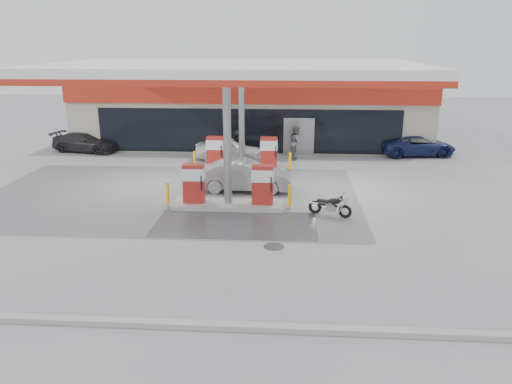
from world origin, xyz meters
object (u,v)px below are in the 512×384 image
sedan_white (230,149)px  hatchback_silver (245,176)px  parked_car_left (85,142)px  pump_island_far (242,157)px  attendant (296,143)px  pump_island_near (228,190)px  parked_car_right (417,145)px  parked_motorcycle (331,206)px  biker_walking (237,147)px

sedan_white → hatchback_silver: hatchback_silver is taller
hatchback_silver → parked_car_left: size_ratio=1.03×
pump_island_far → attendant: 4.01m
pump_island_near → pump_island_far: bearing=90.0°
pump_island_far → parked_car_right: size_ratio=1.17×
pump_island_near → attendant: attendant is taller
pump_island_far → parked_motorcycle: size_ratio=3.08×
biker_walking → parked_car_right: bearing=-18.3°
attendant → pump_island_far: bearing=140.5°
pump_island_near → sedan_white: size_ratio=1.33×
parked_motorcycle → sedan_white: bearing=140.6°
biker_walking → pump_island_near: bearing=-116.4°
pump_island_near → parked_car_right: size_ratio=1.17×
parked_motorcycle → attendant: bearing=119.0°
hatchback_silver → parked_car_left: 12.95m
attendant → biker_walking: 3.38m
sedan_white → attendant: (3.74, 0.60, 0.31)m
parked_motorcycle → hatchback_silver: (-3.61, 3.19, 0.30)m
pump_island_near → parked_car_right: (10.00, 10.30, -0.10)m
pump_island_near → biker_walking: bearing=93.3°
parked_motorcycle → pump_island_far: bearing=142.6°
sedan_white → parked_car_right: (10.89, 2.10, -0.05)m
parked_car_right → biker_walking: size_ratio=2.71×
pump_island_near → biker_walking: pump_island_near is taller
pump_island_near → sedan_white: (-0.89, 8.20, -0.05)m
parked_car_left → parked_car_right: size_ratio=0.93×
parked_motorcycle → pump_island_near: bearing=-169.6°
parked_car_right → biker_walking: (-10.47, -2.10, 0.20)m
hatchback_silver → biker_walking: size_ratio=2.60×
pump_island_near → hatchback_silver: bearing=78.7°
pump_island_near → hatchback_silver: pump_island_near is taller
pump_island_near → parked_car_left: (-10.00, 10.00, -0.12)m
parked_motorcycle → biker_walking: 10.11m
parked_car_left → parked_motorcycle: bearing=-116.3°
pump_island_far → parked_motorcycle: 7.95m
attendant → hatchback_silver: attendant is taller
parked_car_right → attendant: bearing=94.3°
parked_motorcycle → sedan_white: (-4.97, 9.01, 0.26)m
pump_island_near → hatchback_silver: (0.47, 2.38, -0.02)m
pump_island_near → attendant: 9.25m
parked_car_right → sedan_white: bearing=93.3°
pump_island_near → pump_island_far: 6.00m
pump_island_near → sedan_white: bearing=96.2°
attendant → sedan_white: bearing=105.2°
sedan_white → pump_island_far: bearing=-149.3°
parked_car_left → attendant: bearing=-84.1°
parked_car_left → pump_island_near: bearing=-123.8°
parked_car_right → biker_walking: biker_walking is taller
pump_island_far → hatchback_silver: (0.47, -3.62, -0.02)m
pump_island_near → attendant: (2.85, 8.80, 0.26)m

